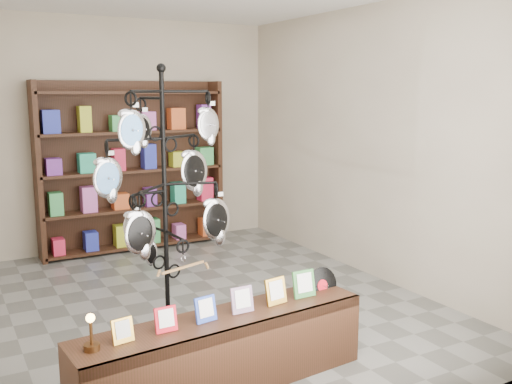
# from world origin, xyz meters

# --- Properties ---
(ground) EXTENTS (5.00, 5.00, 0.00)m
(ground) POSITION_xyz_m (0.00, 0.00, 0.00)
(ground) COLOR slate
(ground) RESTS_ON ground
(room_envelope) EXTENTS (5.00, 5.00, 5.00)m
(room_envelope) POSITION_xyz_m (0.00, 0.00, 1.85)
(room_envelope) COLOR #BAAD96
(room_envelope) RESTS_ON ground
(display_tree) EXTENTS (1.18, 1.15, 2.28)m
(display_tree) POSITION_xyz_m (-0.63, -0.60, 1.32)
(display_tree) COLOR black
(display_tree) RESTS_ON ground
(front_shelf) EXTENTS (2.17, 0.61, 0.76)m
(front_shelf) POSITION_xyz_m (-0.57, -1.57, 0.27)
(front_shelf) COLOR black
(front_shelf) RESTS_ON ground
(back_shelving) EXTENTS (2.42, 0.36, 2.20)m
(back_shelving) POSITION_xyz_m (0.00, 2.30, 1.03)
(back_shelving) COLOR black
(back_shelving) RESTS_ON ground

